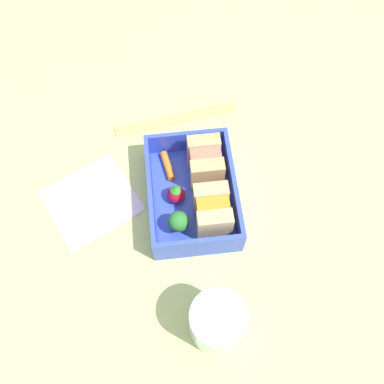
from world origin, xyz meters
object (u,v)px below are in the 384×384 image
at_px(chopstick_pair, 176,118).
at_px(drinking_glass, 217,322).
at_px(folded_napkin, 91,200).
at_px(broccoli_floret, 179,222).
at_px(sandwich_left, 205,162).
at_px(sandwich_center_left, 212,211).
at_px(carrot_stick_far_left, 167,166).
at_px(strawberry_far_left, 176,193).

xyz_separation_m(chopstick_pair, drinking_glass, (0.33, 0.02, 0.03)).
distance_m(chopstick_pair, folded_napkin, 0.19).
relative_size(broccoli_floret, folded_napkin, 0.33).
distance_m(sandwich_left, folded_napkin, 0.17).
bearing_deg(chopstick_pair, sandwich_center_left, 10.08).
height_order(sandwich_left, broccoli_floret, sandwich_left).
xyz_separation_m(carrot_stick_far_left, strawberry_far_left, (0.05, 0.01, 0.01)).
relative_size(chopstick_pair, folded_napkin, 1.65).
relative_size(sandwich_center_left, broccoli_floret, 1.50).
bearing_deg(sandwich_left, drinking_glass, -3.56).
relative_size(sandwich_center_left, chopstick_pair, 0.30).
distance_m(carrot_stick_far_left, chopstick_pair, 0.10).
distance_m(sandwich_left, strawberry_far_left, 0.06).
bearing_deg(sandwich_left, sandwich_center_left, 0.00).
bearing_deg(sandwich_center_left, drinking_glass, -5.44).
distance_m(sandwich_center_left, drinking_glass, 0.14).
height_order(sandwich_center_left, chopstick_pair, sandwich_center_left).
bearing_deg(broccoli_floret, sandwich_center_left, 100.75).
xyz_separation_m(strawberry_far_left, chopstick_pair, (-0.14, 0.01, -0.02)).
relative_size(sandwich_left, folded_napkin, 0.50).
xyz_separation_m(carrot_stick_far_left, folded_napkin, (0.04, -0.11, -0.02)).
distance_m(sandwich_center_left, broccoli_floret, 0.05).
bearing_deg(chopstick_pair, sandwich_left, 16.84).
relative_size(drinking_glass, folded_napkin, 0.64).
height_order(strawberry_far_left, folded_napkin, strawberry_far_left).
height_order(carrot_stick_far_left, drinking_glass, drinking_glass).
bearing_deg(chopstick_pair, strawberry_far_left, -5.26).
relative_size(broccoli_floret, drinking_glass, 0.52).
height_order(carrot_stick_far_left, chopstick_pair, carrot_stick_far_left).
distance_m(chopstick_pair, drinking_glass, 0.33).
height_order(broccoli_floret, chopstick_pair, broccoli_floret).
distance_m(strawberry_far_left, broccoli_floret, 0.05).
bearing_deg(folded_napkin, chopstick_pair, 133.77).
xyz_separation_m(sandwich_left, folded_napkin, (0.02, -0.17, -0.04)).
relative_size(chopstick_pair, drinking_glass, 2.58).
relative_size(strawberry_far_left, folded_napkin, 0.26).
xyz_separation_m(sandwich_left, broccoli_floret, (0.08, -0.05, -0.00)).
xyz_separation_m(sandwich_left, carrot_stick_far_left, (-0.01, -0.05, -0.02)).
bearing_deg(carrot_stick_far_left, folded_napkin, -72.40).
height_order(broccoli_floret, drinking_glass, drinking_glass).
bearing_deg(folded_napkin, broccoli_floret, 63.17).
height_order(sandwich_left, sandwich_center_left, same).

